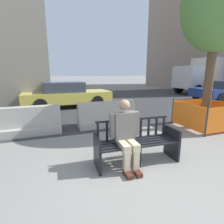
{
  "coord_description": "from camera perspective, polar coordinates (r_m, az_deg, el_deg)",
  "views": [
    {
      "loc": [
        -1.47,
        -2.3,
        1.8
      ],
      "look_at": [
        0.11,
        2.11,
        0.75
      ],
      "focal_mm": 28.0,
      "sensor_mm": 36.0,
      "label": 1
    }
  ],
  "objects": [
    {
      "name": "street_asphalt",
      "position": [
        11.24,
        -11.97,
        3.18
      ],
      "size": [
        120.0,
        12.0,
        0.01
      ],
      "primitive_type": "cube",
      "color": "#333335",
      "rests_on": "ground"
    },
    {
      "name": "car_sedan_mid",
      "position": [
        14.09,
        32.27,
        6.03
      ],
      "size": [
        4.17,
        2.19,
        1.3
      ],
      "color": "navy",
      "rests_on": "ground"
    },
    {
      "name": "jersey_barrier_centre",
      "position": [
        6.06,
        -1.65,
        -1.3
      ],
      "size": [
        2.0,
        0.69,
        0.84
      ],
      "color": "#ADA89E",
      "rests_on": "ground"
    },
    {
      "name": "construction_fence",
      "position": [
        6.63,
        28.07,
        -0.56
      ],
      "size": [
        1.51,
        1.51,
        0.91
      ],
      "color": "#2D2D33",
      "rests_on": "ground"
    },
    {
      "name": "street_tree",
      "position": [
        6.79,
        31.35,
        27.91
      ],
      "size": [
        2.13,
        2.13,
        5.23
      ],
      "color": "brown",
      "rests_on": "ground"
    },
    {
      "name": "street_bench",
      "position": [
        3.62,
        8.05,
        -10.33
      ],
      "size": [
        1.71,
        0.6,
        0.88
      ],
      "color": "black",
      "rests_on": "ground"
    },
    {
      "name": "car_taxi_near",
      "position": [
        9.67,
        -14.56,
        5.49
      ],
      "size": [
        4.56,
        2.06,
        1.34
      ],
      "color": "#DBC64C",
      "rests_on": "ground"
    },
    {
      "name": "seated_person",
      "position": [
        3.37,
        4.47,
        -6.69
      ],
      "size": [
        0.58,
        0.73,
        1.31
      ],
      "color": "#66605B",
      "rests_on": "ground"
    },
    {
      "name": "jersey_barrier_left",
      "position": [
        5.78,
        -26.35,
        -3.34
      ],
      "size": [
        2.0,
        0.69,
        0.84
      ],
      "color": "#ADA89E",
      "rests_on": "ground"
    },
    {
      "name": "delivery_truck",
      "position": [
        18.24,
        30.12,
        10.63
      ],
      "size": [
        6.88,
        2.54,
        3.05
      ],
      "color": "silver",
      "rests_on": "ground"
    },
    {
      "name": "ground_plane",
      "position": [
        3.27,
        11.52,
        -21.08
      ],
      "size": [
        200.0,
        200.0,
        0.0
      ],
      "primitive_type": "plane",
      "color": "gray"
    }
  ]
}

